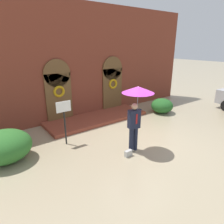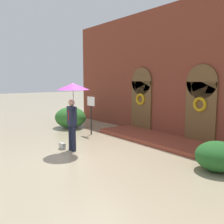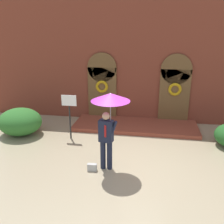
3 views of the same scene
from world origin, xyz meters
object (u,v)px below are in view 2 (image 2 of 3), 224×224
at_px(person_with_umbrella, 73,96).
at_px(sign_post, 91,109).
at_px(shrub_right, 218,156).
at_px(handbag, 62,146).
at_px(shrub_left, 70,117).

distance_m(person_with_umbrella, sign_post, 2.76).
bearing_deg(sign_post, shrub_right, 2.76).
distance_m(handbag, shrub_right, 5.16).
height_order(sign_post, shrub_right, sign_post).
relative_size(handbag, sign_post, 0.16).
bearing_deg(shrub_left, sign_post, -1.85).
xyz_separation_m(shrub_left, shrub_right, (7.99, 0.22, -0.13)).
relative_size(handbag, shrub_right, 0.23).
distance_m(person_with_umbrella, shrub_left, 4.62).
height_order(sign_post, shrub_left, sign_post).
bearing_deg(shrub_right, handbag, -152.22).
relative_size(person_with_umbrella, shrub_left, 1.39).
relative_size(sign_post, shrub_left, 1.01).
distance_m(handbag, shrub_left, 4.10).
distance_m(shrub_left, shrub_right, 8.00).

